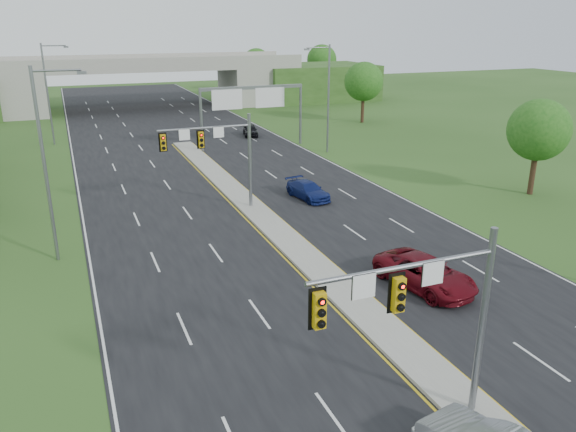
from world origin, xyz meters
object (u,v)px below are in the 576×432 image
(overpass, at_px, (142,86))
(car_far_b, at_px, (308,190))
(car_far_c, at_px, (250,130))
(sign_gantry, at_px, (251,100))
(signal_mast_near, at_px, (430,306))
(car_far_a, at_px, (425,273))
(signal_mast_far, at_px, (219,148))

(overpass, bearing_deg, car_far_b, -84.90)
(car_far_c, bearing_deg, sign_gantry, -94.60)
(sign_gantry, distance_m, overpass, 35.75)
(signal_mast_near, relative_size, car_far_c, 1.76)
(car_far_a, bearing_deg, car_far_c, 72.98)
(car_far_a, bearing_deg, signal_mast_near, -136.72)
(signal_mast_near, distance_m, car_far_a, 11.80)
(car_far_b, bearing_deg, overpass, 86.58)
(signal_mast_far, bearing_deg, overpass, 87.65)
(signal_mast_far, height_order, car_far_b, signal_mast_far)
(car_far_a, bearing_deg, sign_gantry, 75.04)
(signal_mast_near, bearing_deg, car_far_a, 54.34)
(car_far_b, height_order, car_far_c, car_far_c)
(overpass, xyz_separation_m, car_far_b, (4.87, -54.50, -2.87))
(signal_mast_near, xyz_separation_m, car_far_b, (7.13, 25.57, -4.05))
(sign_gantry, relative_size, car_far_b, 2.55)
(signal_mast_near, distance_m, car_far_c, 52.86)
(signal_mast_far, relative_size, car_far_b, 1.54)
(car_far_a, relative_size, car_far_b, 1.27)
(sign_gantry, xyz_separation_m, overpass, (-6.68, 35.08, -1.69))
(car_far_c, bearing_deg, signal_mast_near, -89.75)
(signal_mast_far, xyz_separation_m, overpass, (2.26, 55.07, -1.17))
(signal_mast_far, bearing_deg, car_far_c, 67.63)
(car_far_a, relative_size, car_far_c, 1.46)
(signal_mast_far, relative_size, sign_gantry, 0.60)
(signal_mast_near, relative_size, car_far_a, 1.21)
(car_far_b, bearing_deg, signal_mast_far, 176.06)
(signal_mast_near, relative_size, overpass, 0.09)
(overpass, bearing_deg, signal_mast_near, -91.62)
(signal_mast_near, distance_m, overpass, 80.11)
(car_far_c, bearing_deg, car_far_a, -83.74)
(sign_gantry, xyz_separation_m, car_far_b, (-1.82, -19.42, -4.56))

